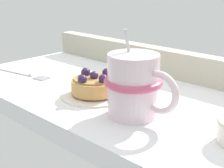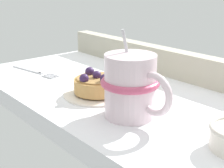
{
  "view_description": "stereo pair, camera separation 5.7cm",
  "coord_description": "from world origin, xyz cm",
  "px_view_note": "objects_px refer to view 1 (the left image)",
  "views": [
    {
      "loc": [
        40.88,
        -45.46,
        22.13
      ],
      "look_at": [
        3.42,
        -5.88,
        3.9
      ],
      "focal_mm": 51.78,
      "sensor_mm": 36.0,
      "label": 1
    },
    {
      "loc": [
        44.84,
        -41.3,
        22.13
      ],
      "look_at": [
        3.42,
        -5.88,
        3.9
      ],
      "focal_mm": 51.78,
      "sensor_mm": 36.0,
      "label": 2
    }
  ],
  "objects_px": {
    "raspberry_tart": "(94,84)",
    "coffee_mug": "(135,85)",
    "dessert_plate": "(94,94)",
    "dessert_fork": "(23,74)"
  },
  "relations": [
    {
      "from": "dessert_plate",
      "to": "coffee_mug",
      "type": "height_order",
      "value": "coffee_mug"
    },
    {
      "from": "raspberry_tart",
      "to": "dessert_fork",
      "type": "relative_size",
      "value": 0.57
    },
    {
      "from": "dessert_plate",
      "to": "dessert_fork",
      "type": "relative_size",
      "value": 0.83
    },
    {
      "from": "raspberry_tart",
      "to": "dessert_plate",
      "type": "bearing_deg",
      "value": -81.22
    },
    {
      "from": "dessert_plate",
      "to": "dessert_fork",
      "type": "xyz_separation_m",
      "value": [
        -0.22,
        -0.02,
        -0.0
      ]
    },
    {
      "from": "dessert_plate",
      "to": "raspberry_tart",
      "type": "bearing_deg",
      "value": 98.78
    },
    {
      "from": "dessert_plate",
      "to": "coffee_mug",
      "type": "bearing_deg",
      "value": -9.93
    },
    {
      "from": "raspberry_tart",
      "to": "dessert_fork",
      "type": "xyz_separation_m",
      "value": [
        -0.22,
        -0.02,
        -0.02
      ]
    },
    {
      "from": "coffee_mug",
      "to": "dessert_fork",
      "type": "bearing_deg",
      "value": 179.81
    },
    {
      "from": "raspberry_tart",
      "to": "coffee_mug",
      "type": "relative_size",
      "value": 0.63
    }
  ]
}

